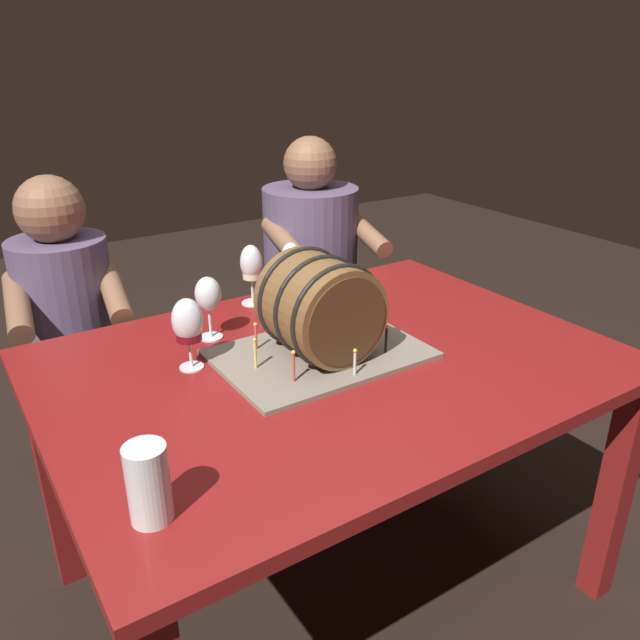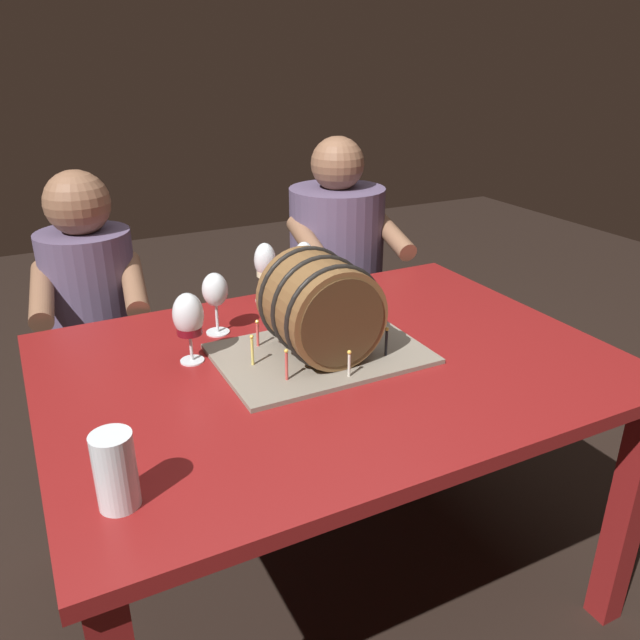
# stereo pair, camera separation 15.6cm
# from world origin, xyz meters

# --- Properties ---
(ground_plane) EXTENTS (8.00, 8.00, 0.00)m
(ground_plane) POSITION_xyz_m (0.00, 0.00, 0.00)
(ground_plane) COLOR black
(dining_table) EXTENTS (1.41, 1.03, 0.75)m
(dining_table) POSITION_xyz_m (0.00, 0.00, 0.66)
(dining_table) COLOR maroon
(dining_table) RESTS_ON ground
(barrel_cake) EXTENTS (0.52, 0.36, 0.27)m
(barrel_cake) POSITION_xyz_m (-0.02, 0.03, 0.88)
(barrel_cake) COLOR gray
(barrel_cake) RESTS_ON dining_table
(wine_glass_red) EXTENTS (0.08, 0.08, 0.18)m
(wine_glass_red) POSITION_xyz_m (-0.32, 0.15, 0.87)
(wine_glass_red) COLOR white
(wine_glass_red) RESTS_ON dining_table
(wine_glass_white) EXTENTS (0.07, 0.07, 0.19)m
(wine_glass_white) POSITION_xyz_m (0.01, 0.44, 0.88)
(wine_glass_white) COLOR white
(wine_glass_white) RESTS_ON dining_table
(wine_glass_rose) EXTENTS (0.07, 0.07, 0.20)m
(wine_glass_rose) POSITION_xyz_m (0.10, 0.37, 0.89)
(wine_glass_rose) COLOR white
(wine_glass_rose) RESTS_ON dining_table
(wine_glass_empty) EXTENTS (0.07, 0.07, 0.17)m
(wine_glass_empty) POSITION_xyz_m (-0.20, 0.28, 0.88)
(wine_glass_empty) COLOR white
(wine_glass_empty) RESTS_ON dining_table
(beer_pint) EXTENTS (0.07, 0.07, 0.14)m
(beer_pint) POSITION_xyz_m (-0.58, -0.33, 0.82)
(beer_pint) COLOR white
(beer_pint) RESTS_ON dining_table
(person_seated_left) EXTENTS (0.38, 0.48, 1.14)m
(person_seated_left) POSITION_xyz_m (-0.47, 0.83, 0.51)
(person_seated_left) COLOR #372D40
(person_seated_left) RESTS_ON ground
(person_seated_right) EXTENTS (0.43, 0.51, 1.19)m
(person_seated_right) POSITION_xyz_m (0.47, 0.83, 0.56)
(person_seated_right) COLOR #372D40
(person_seated_right) RESTS_ON ground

